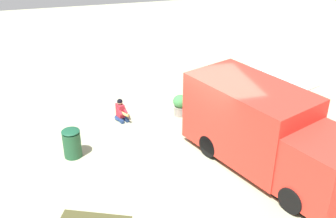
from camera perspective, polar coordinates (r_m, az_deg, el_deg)
name	(u,v)px	position (r m, az deg, el deg)	size (l,w,h in m)	color
ground_plane	(206,152)	(13.31, 5.20, -5.86)	(40.00, 40.00, 0.00)	#AFB48E
food_truck	(265,133)	(12.32, 13.16, -3.19)	(3.87, 5.74, 2.43)	red
person_customer	(121,112)	(15.00, -6.50, -0.41)	(0.58, 0.81, 0.81)	navy
planter_flowering_near	(180,104)	(15.15, 1.72, 0.62)	(0.54, 0.54, 0.79)	gray
planter_flowering_far	(269,87)	(17.16, 13.70, 2.95)	(0.46, 0.46, 0.70)	#C0714C
trash_bin	(72,143)	(13.13, -13.08, -4.55)	(0.56, 0.56, 0.95)	#205132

